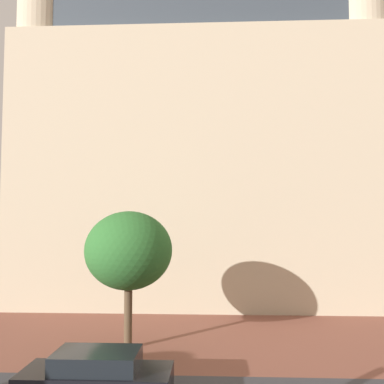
% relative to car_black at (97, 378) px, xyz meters
% --- Properties ---
extents(landmark_building, '(22.90, 15.85, 36.68)m').
position_rel_car_black_xyz_m(landmark_building, '(2.78, 18.84, 9.71)').
color(landmark_building, beige).
rests_on(landmark_building, ground_plane).
extents(car_black, '(4.27, 1.99, 1.46)m').
position_rel_car_black_xyz_m(car_black, '(0.00, 0.00, 0.00)').
color(car_black, black).
rests_on(car_black, ground_plane).
extents(tree_curb_far, '(3.58, 3.58, 5.56)m').
position_rel_car_black_xyz_m(tree_curb_far, '(-0.12, 5.10, 3.22)').
color(tree_curb_far, brown).
rests_on(tree_curb_far, ground_plane).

